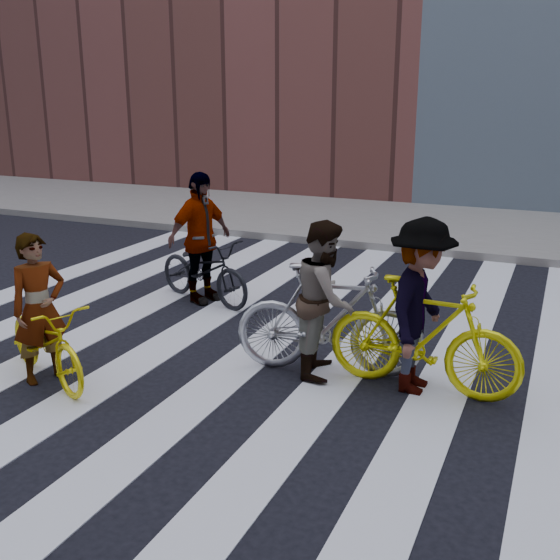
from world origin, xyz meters
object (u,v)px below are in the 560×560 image
Objects in this scene: bike_yellow_left at (46,341)px; rider_mid at (325,298)px; bike_yellow_right at (423,336)px; rider_right at (420,307)px; rider_rear at (200,238)px; rider_left at (39,308)px; bike_silver_mid at (329,320)px; bike_dark_rear at (204,270)px.

bike_yellow_left is 2.98m from rider_mid.
bike_yellow_right is 0.31m from rider_right.
rider_mid is 3.01m from rider_rear.
rider_right reaches higher than rider_mid.
rider_left is at bearing 112.46° from rider_right.
rider_mid is 0.94× the size of rider_right.
rider_mid reaches higher than rider_left.
rider_left is at bearing 105.03° from bike_silver_mid.
bike_silver_mid is 1.01m from rider_right.
rider_left is at bearing -164.03° from rider_rear.
rider_rear is (0.10, 3.04, 0.50)m from bike_yellow_left.
bike_yellow_left is 3.89m from rider_right.
rider_right is (0.97, -0.04, 0.29)m from bike_silver_mid.
bike_yellow_right is at bearing -96.60° from rider_rear.
bike_silver_mid is at bearing 90.05° from rider_right.
bike_silver_mid reaches higher than bike_yellow_right.
bike_dark_rear is at bearing -71.28° from rider_rear.
bike_yellow_left is at bearing -163.09° from rider_rear.
bike_yellow_left is 0.94× the size of rider_right.
rider_rear is (-2.56, 1.65, 0.34)m from bike_silver_mid.
rider_rear is (-3.58, 1.69, 0.35)m from bike_yellow_right.
rider_right reaches higher than bike_yellow_right.
bike_yellow_left is 0.94× the size of bike_dark_rear.
bike_dark_rear is at bearing 20.89° from rider_left.
bike_yellow_right is 1.17× the size of rider_mid.
rider_right is at bearing -45.35° from rider_left.
bike_dark_rear is at bearing 44.59° from bike_silver_mid.
rider_rear is at bearing 22.78° from bike_yellow_left.
bike_yellow_right is 1.10× the size of bike_dark_rear.
bike_silver_mid reaches higher than bike_dark_rear.
rider_rear is at bearing 108.72° from bike_dark_rear.
rider_right reaches higher than rider_left.
rider_rear reaches higher than rider_right.
rider_right is (3.48, -1.69, 0.43)m from bike_dark_rear.
bike_yellow_right reaches higher than bike_yellow_left.
bike_dark_rear is 0.95× the size of rider_rear.
rider_right is 0.95× the size of rider_rear.
rider_rear is at bearing 66.75° from rider_right.
rider_rear reaches higher than bike_yellow_left.
rider_mid reaches higher than bike_yellow_left.
bike_dark_rear is at bearing 21.83° from bike_yellow_left.
bike_yellow_right is (3.68, 1.34, 0.15)m from bike_yellow_left.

